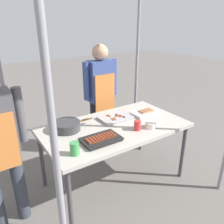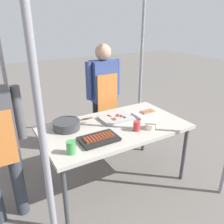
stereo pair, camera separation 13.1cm
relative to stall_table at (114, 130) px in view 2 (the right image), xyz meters
name	(u,v)px [view 2 (the right image)]	position (x,y,z in m)	size (l,w,h in m)	color
ground_plane	(114,180)	(0.00, 0.00, -0.70)	(18.00, 18.00, 0.00)	#66605B
stall_table	(114,130)	(0.00, 0.00, 0.00)	(1.60, 0.90, 0.75)	#B7B2A8
tray_grilled_sausages	(99,139)	(-0.30, -0.21, 0.07)	(0.38, 0.25, 0.05)	black
tray_meat_skewers	(116,118)	(0.11, 0.15, 0.07)	(0.37, 0.28, 0.04)	#ADADB2
tray_pork_links	(148,113)	(0.53, 0.07, 0.07)	(0.37, 0.21, 0.05)	silver
cooking_wok	(67,125)	(-0.48, 0.20, 0.10)	(0.45, 0.29, 0.09)	#38383A
condiment_bowl	(150,126)	(0.30, -0.26, 0.08)	(0.12, 0.12, 0.06)	silver
drink_cup_near_edge	(137,126)	(0.15, -0.22, 0.11)	(0.07, 0.07, 0.11)	red
drink_cup_by_wok	(71,147)	(-0.61, -0.29, 0.11)	(0.08, 0.08, 0.12)	#3F994C
vendor_woman	(104,91)	(0.26, 0.71, 0.22)	(0.52, 0.23, 1.56)	black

